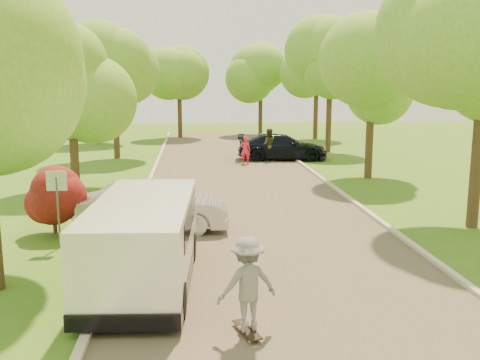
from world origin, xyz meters
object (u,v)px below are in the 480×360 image
object	(u,v)px
dark_sedan	(282,147)
longboard	(247,330)
minivan	(144,241)
skateboarder	(247,284)
person_olive	(269,145)
person_striped	(245,150)
street_sign	(57,193)
silver_sedan	(153,207)

from	to	relation	value
dark_sedan	longboard	world-z (taller)	dark_sedan
minivan	skateboarder	bearing A→B (deg)	-48.74
skateboarder	person_olive	distance (m)	21.89
dark_sedan	person_striped	world-z (taller)	person_striped
longboard	street_sign	bearing A→B (deg)	-67.39
longboard	person_olive	distance (m)	21.90
person_olive	street_sign	bearing A→B (deg)	66.77
minivan	person_olive	world-z (taller)	minivan
person_striped	person_olive	distance (m)	1.72
minivan	person_striped	distance (m)	18.48
skateboarder	street_sign	bearing A→B (deg)	-67.39
silver_sedan	longboard	xyz separation A→B (m)	(2.17, -7.17, -0.66)
dark_sedan	minivan	bearing A→B (deg)	166.82
minivan	skateboarder	xyz separation A→B (m)	(2.06, -2.68, -0.06)
skateboarder	person_olive	bearing A→B (deg)	-115.86
dark_sedan	person_striped	size ratio (longest dim) A/B	3.36
dark_sedan	longboard	xyz separation A→B (m)	(-4.43, -22.18, -0.67)
person_striped	person_olive	world-z (taller)	person_olive
longboard	person_striped	bearing A→B (deg)	-112.31
dark_sedan	person_striped	bearing A→B (deg)	127.52
minivan	person_striped	bearing A→B (deg)	80.71
street_sign	person_olive	world-z (taller)	street_sign
minivan	person_striped	size ratio (longest dim) A/B	3.45
dark_sedan	person_olive	distance (m)	1.09
street_sign	person_striped	xyz separation A→B (m)	(6.74, 14.97, -0.77)
minivan	street_sign	bearing A→B (deg)	134.18
minivan	skateboarder	size ratio (longest dim) A/B	3.11
silver_sedan	dark_sedan	xyz separation A→B (m)	(6.60, 15.01, 0.01)
person_olive	dark_sedan	bearing A→B (deg)	-143.29
silver_sedan	dark_sedan	world-z (taller)	dark_sedan
street_sign	minivan	distance (m)	4.04
minivan	dark_sedan	xyz separation A→B (m)	(6.50, 19.50, -0.28)
longboard	person_striped	distance (m)	20.81
person_striped	longboard	bearing A→B (deg)	99.24
person_striped	minivan	bearing A→B (deg)	92.03
silver_sedan	person_olive	xyz separation A→B (m)	(5.69, 14.43, 0.20)
skateboarder	person_striped	size ratio (longest dim) A/B	1.11
skateboarder	person_striped	bearing A→B (deg)	-112.31
silver_sedan	skateboarder	distance (m)	7.50
longboard	skateboarder	xyz separation A→B (m)	(0.00, 0.00, 0.89)
minivan	longboard	bearing A→B (deg)	-48.74
dark_sedan	person_olive	bearing A→B (deg)	127.89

